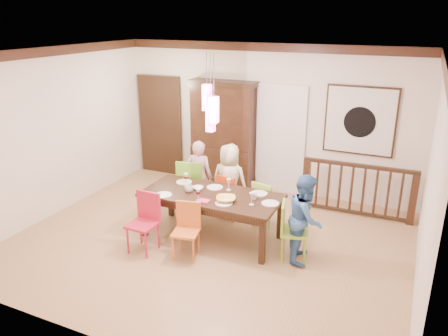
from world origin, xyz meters
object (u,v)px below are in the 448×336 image
at_px(china_hutch, 223,134).
at_px(person_end_right, 306,218).
at_px(person_far_mid, 229,181).
at_px(chair_end_right, 295,227).
at_px(balustrade, 357,189).
at_px(chair_far_left, 192,181).
at_px(dining_table, 211,199).
at_px(person_far_left, 199,176).

height_order(china_hutch, person_end_right, china_hutch).
bearing_deg(china_hutch, person_far_mid, -61.22).
distance_m(chair_end_right, person_far_mid, 1.70).
distance_m(balustrade, person_end_right, 1.90).
xyz_separation_m(chair_far_left, person_far_mid, (0.70, 0.07, 0.09)).
xyz_separation_m(dining_table, person_far_left, (-0.65, 0.82, -0.01)).
bearing_deg(balustrade, chair_far_left, -160.05).
relative_size(person_far_mid, person_end_right, 1.02).
height_order(chair_far_left, balustrade, chair_far_left).
xyz_separation_m(dining_table, chair_end_right, (1.37, -0.07, -0.17)).
relative_size(china_hutch, person_far_mid, 1.64).
relative_size(dining_table, person_far_mid, 1.64).
xyz_separation_m(china_hutch, person_end_right, (2.30, -2.18, -0.44)).
bearing_deg(person_far_mid, china_hutch, -62.93).
xyz_separation_m(china_hutch, balustrade, (2.76, -0.35, -0.60)).
xyz_separation_m(chair_end_right, person_far_mid, (-1.43, 0.89, 0.17)).
xyz_separation_m(chair_end_right, balustrade, (0.60, 1.88, 0.00)).
relative_size(chair_end_right, person_far_left, 0.65).
bearing_deg(chair_far_left, chair_end_right, 145.49).
bearing_deg(person_end_right, china_hutch, 39.07).
distance_m(dining_table, person_far_mid, 0.82).
distance_m(chair_far_left, chair_end_right, 2.29).
relative_size(dining_table, person_end_right, 1.67).
distance_m(chair_end_right, balustrade, 1.97).
distance_m(china_hutch, person_end_right, 3.20).
height_order(person_far_left, person_far_mid, person_far_mid).
bearing_deg(person_end_right, person_far_mid, 54.05).
bearing_deg(china_hutch, person_end_right, -43.48).
relative_size(balustrade, person_far_left, 1.47).
relative_size(dining_table, china_hutch, 1.00).
bearing_deg(chair_far_left, balustrade, -172.32).
distance_m(china_hutch, person_far_left, 1.41).
distance_m(dining_table, chair_far_left, 1.07).
distance_m(dining_table, person_end_right, 1.51).
relative_size(chair_far_left, china_hutch, 0.46).
relative_size(dining_table, chair_end_right, 2.52).
relative_size(dining_table, balustrade, 1.12).
distance_m(dining_table, balustrade, 2.68).
relative_size(chair_far_left, person_end_right, 0.77).
relative_size(balustrade, person_end_right, 1.49).
distance_m(chair_end_right, china_hutch, 3.16).
xyz_separation_m(dining_table, person_far_mid, (-0.06, 0.82, -0.00)).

